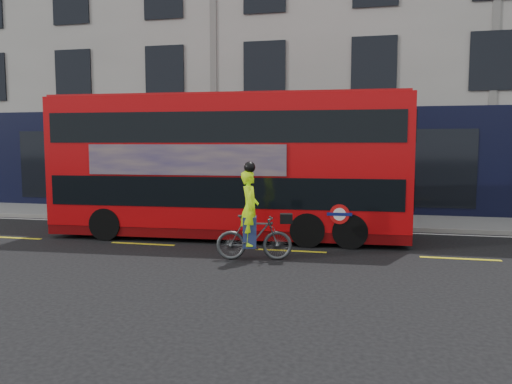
% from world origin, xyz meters
% --- Properties ---
extents(ground, '(120.00, 120.00, 0.00)m').
position_xyz_m(ground, '(0.00, 0.00, 0.00)').
color(ground, black).
rests_on(ground, ground).
extents(pavement, '(60.00, 3.00, 0.12)m').
position_xyz_m(pavement, '(0.00, 6.50, 0.06)').
color(pavement, gray).
rests_on(pavement, ground).
extents(kerb, '(60.00, 0.12, 0.13)m').
position_xyz_m(kerb, '(0.00, 5.00, 0.07)').
color(kerb, gray).
rests_on(kerb, ground).
extents(building_terrace, '(50.00, 10.07, 15.00)m').
position_xyz_m(building_terrace, '(0.00, 12.94, 7.49)').
color(building_terrace, '#A9A69F').
rests_on(building_terrace, ground).
extents(road_edge_line, '(58.00, 0.10, 0.01)m').
position_xyz_m(road_edge_line, '(0.00, 4.70, 0.00)').
color(road_edge_line, silver).
rests_on(road_edge_line, ground).
extents(lane_dashes, '(58.00, 0.12, 0.01)m').
position_xyz_m(lane_dashes, '(0.00, 1.50, 0.00)').
color(lane_dashes, gold).
rests_on(lane_dashes, ground).
extents(bus, '(10.10, 2.75, 4.03)m').
position_xyz_m(bus, '(2.00, 2.97, 2.06)').
color(bus, '#B8070A').
rests_on(bus, ground).
extents(cyclist, '(1.82, 0.83, 2.28)m').
position_xyz_m(cyclist, '(3.29, 0.35, 0.76)').
color(cyclist, '#3F4243').
rests_on(cyclist, ground).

